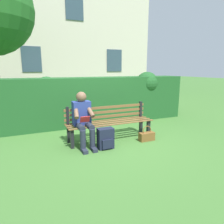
# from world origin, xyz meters

# --- Properties ---
(ground) EXTENTS (60.00, 60.00, 0.00)m
(ground) POSITION_xyz_m (0.00, 0.00, 0.00)
(ground) COLOR #3D6B2D
(park_bench) EXTENTS (2.05, 0.51, 0.82)m
(park_bench) POSITION_xyz_m (0.00, -0.08, 0.44)
(park_bench) COLOR black
(park_bench) RESTS_ON ground
(person_seated) EXTENTS (0.44, 0.73, 1.17)m
(person_seated) POSITION_xyz_m (0.67, 0.10, 0.62)
(person_seated) COLOR navy
(person_seated) RESTS_ON ground
(hedge_backdrop) EXTENTS (5.72, 0.88, 1.55)m
(hedge_backdrop) POSITION_xyz_m (-0.27, -1.60, 0.74)
(hedge_backdrop) COLOR #1E5123
(hedge_backdrop) RESTS_ON ground
(building_facade) EXTENTS (8.71, 2.95, 7.45)m
(building_facade) POSITION_xyz_m (-0.86, -7.97, 3.72)
(building_facade) COLOR beige
(building_facade) RESTS_ON ground
(backpack) EXTENTS (0.33, 0.27, 0.44)m
(backpack) POSITION_xyz_m (0.30, 0.45, 0.21)
(backpack) COLOR #191E33
(backpack) RESTS_ON ground
(handbag) EXTENTS (0.37, 0.15, 0.36)m
(handbag) POSITION_xyz_m (-0.75, 0.40, 0.11)
(handbag) COLOR brown
(handbag) RESTS_ON ground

